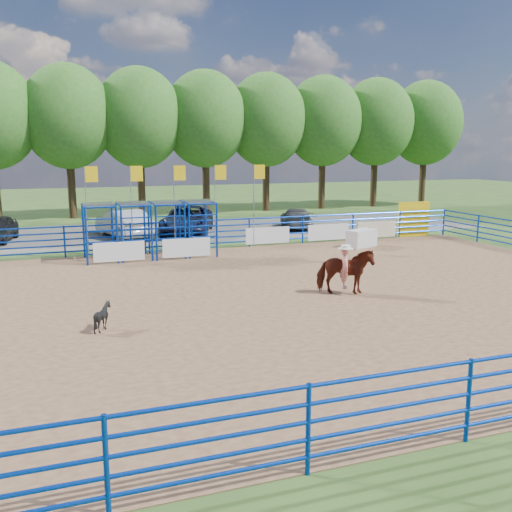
{
  "coord_description": "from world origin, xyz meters",
  "views": [
    {
      "loc": [
        -6.48,
        -17.31,
        4.97
      ],
      "look_at": [
        0.12,
        1.0,
        1.3
      ],
      "focal_mm": 40.0,
      "sensor_mm": 36.0,
      "label": 1
    }
  ],
  "objects_px": {
    "announcer_table": "(361,238)",
    "horse_and_rider": "(345,269)",
    "car_c": "(187,220)",
    "calf": "(103,317)",
    "car_d": "(296,218)",
    "car_b": "(123,223)"
  },
  "relations": [
    {
      "from": "announcer_table",
      "to": "horse_and_rider",
      "type": "height_order",
      "value": "horse_and_rider"
    },
    {
      "from": "announcer_table",
      "to": "horse_and_rider",
      "type": "relative_size",
      "value": 0.69
    },
    {
      "from": "horse_and_rider",
      "to": "car_d",
      "type": "distance_m",
      "value": 16.73
    },
    {
      "from": "announcer_table",
      "to": "car_d",
      "type": "xyz_separation_m",
      "value": [
        -0.29,
        7.59,
        0.18
      ]
    },
    {
      "from": "announcer_table",
      "to": "calf",
      "type": "bearing_deg",
      "value": -145.13
    },
    {
      "from": "horse_and_rider",
      "to": "calf",
      "type": "bearing_deg",
      "value": -171.44
    },
    {
      "from": "announcer_table",
      "to": "horse_and_rider",
      "type": "bearing_deg",
      "value": -123.46
    },
    {
      "from": "announcer_table",
      "to": "car_c",
      "type": "distance_m",
      "value": 10.54
    },
    {
      "from": "calf",
      "to": "car_c",
      "type": "bearing_deg",
      "value": -34.9
    },
    {
      "from": "car_d",
      "to": "car_c",
      "type": "bearing_deg",
      "value": 17.71
    },
    {
      "from": "car_c",
      "to": "horse_and_rider",
      "type": "bearing_deg",
      "value": -63.56
    },
    {
      "from": "calf",
      "to": "car_c",
      "type": "height_order",
      "value": "car_c"
    },
    {
      "from": "announcer_table",
      "to": "calf",
      "type": "distance_m",
      "value": 16.69
    },
    {
      "from": "calf",
      "to": "car_c",
      "type": "distance_m",
      "value": 18.23
    },
    {
      "from": "horse_and_rider",
      "to": "car_d",
      "type": "relative_size",
      "value": 0.56
    },
    {
      "from": "horse_and_rider",
      "to": "car_c",
      "type": "xyz_separation_m",
      "value": [
        -1.86,
        15.85,
        -0.08
      ]
    },
    {
      "from": "horse_and_rider",
      "to": "calf",
      "type": "height_order",
      "value": "horse_and_rider"
    },
    {
      "from": "horse_and_rider",
      "to": "car_d",
      "type": "xyz_separation_m",
      "value": [
        5.2,
        15.9,
        -0.27
      ]
    },
    {
      "from": "car_c",
      "to": "car_d",
      "type": "height_order",
      "value": "car_c"
    },
    {
      "from": "announcer_table",
      "to": "car_d",
      "type": "distance_m",
      "value": 7.6
    },
    {
      "from": "horse_and_rider",
      "to": "car_b",
      "type": "relative_size",
      "value": 0.5
    },
    {
      "from": "car_b",
      "to": "announcer_table",
      "type": "bearing_deg",
      "value": 130.49
    }
  ]
}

